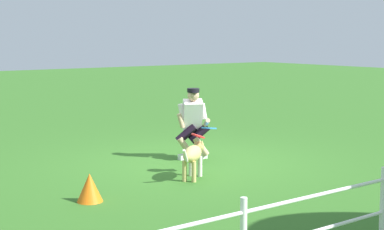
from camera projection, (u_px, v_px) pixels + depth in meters
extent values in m
plane|color=#336A23|center=(195.00, 162.00, 10.41)|extent=(60.00, 60.00, 0.00)
cube|color=silver|center=(185.00, 157.00, 10.67)|extent=(0.26, 0.10, 0.10)
cylinder|color=tan|center=(186.00, 147.00, 10.60)|extent=(0.32, 0.24, 0.37)
cylinder|color=black|center=(186.00, 134.00, 10.63)|extent=(0.43, 0.32, 0.37)
cube|color=silver|center=(200.00, 156.00, 10.72)|extent=(0.26, 0.10, 0.10)
cylinder|color=tan|center=(201.00, 146.00, 10.64)|extent=(0.32, 0.24, 0.37)
cylinder|color=black|center=(199.00, 134.00, 10.67)|extent=(0.43, 0.32, 0.37)
cube|color=white|center=(192.00, 115.00, 10.63)|extent=(0.49, 0.52, 0.58)
cylinder|color=white|center=(182.00, 112.00, 10.57)|extent=(0.16, 0.14, 0.29)
cylinder|color=white|center=(203.00, 111.00, 10.64)|extent=(0.16, 0.14, 0.29)
cylinder|color=tan|center=(207.00, 123.00, 10.47)|extent=(0.20, 0.29, 0.19)
cylinder|color=tan|center=(181.00, 121.00, 10.55)|extent=(0.17, 0.14, 0.27)
sphere|color=tan|center=(193.00, 95.00, 10.49)|extent=(0.21, 0.21, 0.21)
cylinder|color=black|center=(193.00, 90.00, 10.48)|extent=(0.22, 0.22, 0.07)
cylinder|color=black|center=(194.00, 92.00, 10.38)|extent=(0.12, 0.12, 0.02)
ellipsoid|color=tan|center=(192.00, 154.00, 9.16)|extent=(0.66, 0.60, 0.25)
ellipsoid|color=silver|center=(195.00, 153.00, 9.34)|extent=(0.12, 0.17, 0.15)
sphere|color=tan|center=(199.00, 146.00, 9.56)|extent=(0.17, 0.17, 0.17)
cone|color=tan|center=(200.00, 147.00, 9.65)|extent=(0.13, 0.13, 0.09)
cone|color=tan|center=(202.00, 142.00, 9.52)|extent=(0.06, 0.06, 0.07)
cone|color=tan|center=(195.00, 142.00, 9.55)|extent=(0.06, 0.06, 0.07)
cylinder|color=silver|center=(200.00, 166.00, 9.36)|extent=(0.10, 0.10, 0.32)
cylinder|color=silver|center=(191.00, 166.00, 9.40)|extent=(0.10, 0.10, 0.32)
cylinder|color=tan|center=(194.00, 172.00, 8.99)|extent=(0.10, 0.10, 0.32)
cylinder|color=tan|center=(184.00, 171.00, 9.03)|extent=(0.10, 0.10, 0.32)
cylinder|color=silver|center=(185.00, 156.00, 8.77)|extent=(0.18, 0.16, 0.23)
cylinder|color=red|center=(198.00, 136.00, 9.45)|extent=(0.31, 0.32, 0.12)
cylinder|color=#2F88DF|center=(209.00, 128.00, 10.37)|extent=(0.34, 0.34, 0.07)
cylinder|color=white|center=(383.00, 208.00, 6.14)|extent=(0.06, 0.06, 0.87)
cone|color=orange|center=(90.00, 188.00, 7.92)|extent=(0.35, 0.35, 0.39)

